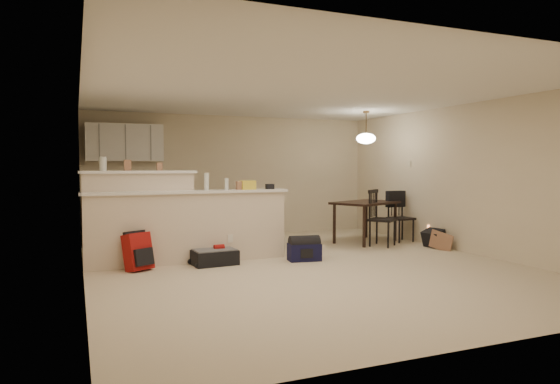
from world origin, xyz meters
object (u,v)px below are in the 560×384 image
navy_duffel (304,252)px  red_backpack (138,252)px  black_daypack (434,239)px  dining_table (365,207)px  suitcase (215,257)px  pendant_lamp (366,138)px  dining_chair_near (382,218)px  dining_chair_far (401,217)px

navy_duffel → red_backpack: bearing=-177.2°
black_daypack → dining_table: bearing=27.1°
suitcase → black_daypack: bearing=-4.5°
pendant_lamp → dining_table: bearing=-90.0°
dining_table → red_backpack: (-4.33, -1.02, -0.42)m
dining_chair_near → black_daypack: dining_chair_near is taller
dining_chair_far → navy_duffel: 2.79m
dining_table → suitcase: (-3.24, -1.04, -0.58)m
dining_chair_far → black_daypack: size_ratio=2.68×
suitcase → dining_chair_near: bearing=4.2°
pendant_lamp → dining_chair_far: (0.68, -0.19, -1.51)m
dining_chair_near → red_backpack: size_ratio=1.98×
dining_table → dining_chair_near: dining_chair_near is taller
dining_table → pendant_lamp: size_ratio=2.39×
dining_chair_far → black_daypack: bearing=-85.2°
pendant_lamp → dining_chair_near: 1.57m
dining_chair_near → suitcase: dining_chair_near is taller
dining_table → pendant_lamp: bearing=65.3°
dining_chair_near → red_backpack: (-4.37, -0.50, -0.25)m
suitcase → navy_duffel: bearing=-14.0°
dining_table → pendant_lamp: (0.00, 0.00, 1.31)m
dining_chair_far → navy_duffel: bearing=-161.3°
dining_table → suitcase: bearing=173.1°
dining_chair_near → navy_duffel: bearing=164.0°
suitcase → navy_duffel: navy_duffel is taller
black_daypack → dining_chair_far: bearing=-2.6°
dining_chair_near → black_daypack: (0.77, -0.50, -0.36)m
dining_table → black_daypack: bearing=-76.4°
pendant_lamp → suitcase: size_ratio=0.97×
red_backpack → black_daypack: (5.14, 0.00, -0.10)m
suitcase → navy_duffel: 1.38m
dining_table → dining_chair_far: dining_chair_far is taller
dining_table → dining_chair_near: (0.04, -0.52, -0.17)m
dining_chair_far → red_backpack: size_ratio=1.84×
pendant_lamp → black_daypack: (0.80, -1.02, -1.83)m
dining_chair_near → black_daypack: size_ratio=2.89×
dining_chair_near → dining_chair_far: dining_chair_near is taller
red_backpack → navy_duffel: 2.47m
navy_duffel → black_daypack: bearing=13.6°
pendant_lamp → suitcase: pendant_lamp is taller
dining_chair_near → pendant_lamp: bearing=57.1°
dining_table → suitcase: dining_table is taller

